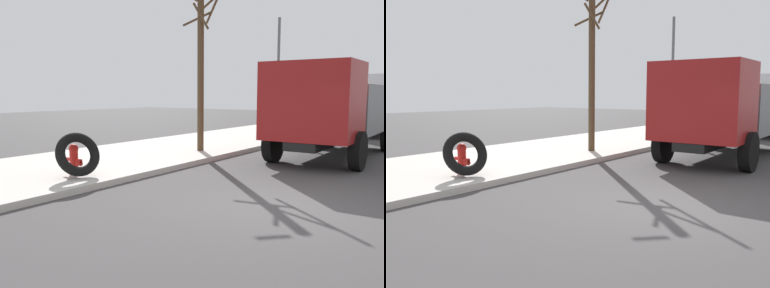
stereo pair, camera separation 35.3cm
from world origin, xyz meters
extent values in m
plane|color=#423F3F|center=(0.00, 0.00, 0.00)|extent=(80.00, 80.00, 0.00)
cube|color=#BCB7AD|center=(0.00, 6.50, 0.07)|extent=(36.00, 5.00, 0.15)
cylinder|color=red|center=(-0.96, 5.20, 0.44)|extent=(0.20, 0.20, 0.58)
sphere|color=red|center=(-0.96, 5.20, 0.78)|extent=(0.23, 0.23, 0.23)
cylinder|color=red|center=(-0.96, 5.02, 0.51)|extent=(0.09, 0.16, 0.09)
cylinder|color=red|center=(-0.96, 5.39, 0.51)|extent=(0.09, 0.16, 0.09)
cylinder|color=red|center=(-0.96, 5.02, 0.44)|extent=(0.11, 0.16, 0.11)
torus|color=black|center=(-1.09, 4.88, 0.69)|extent=(1.21, 0.89, 1.08)
cube|color=slate|center=(7.82, 1.26, 1.60)|extent=(4.86, 2.62, 1.60)
cube|color=maroon|center=(4.22, 1.17, 1.90)|extent=(2.06, 2.55, 2.20)
cube|color=black|center=(6.72, 1.23, 0.67)|extent=(7.02, 1.07, 0.24)
cylinder|color=black|center=(4.45, -0.08, 0.55)|extent=(1.11, 0.33, 1.10)
cylinder|color=black|center=(4.39, 2.42, 0.55)|extent=(1.11, 0.33, 1.10)
cylinder|color=black|center=(8.99, 2.54, 0.55)|extent=(1.11, 0.33, 1.10)
cube|color=silver|center=(13.58, 1.63, 1.90)|extent=(2.11, 2.59, 2.20)
cylinder|color=black|center=(13.73, 2.89, 0.55)|extent=(1.11, 0.35, 1.10)
cylinder|color=black|center=(18.32, 3.10, 0.55)|extent=(1.11, 0.35, 1.10)
cylinder|color=#4C3823|center=(4.28, 5.09, 2.82)|extent=(0.22, 0.22, 5.33)
cylinder|color=#4C3823|center=(4.69, 5.08, 5.15)|extent=(0.10, 0.87, 0.56)
cylinder|color=#4C3823|center=(4.09, 4.95, 4.64)|extent=(0.39, 0.49, 0.86)
cylinder|color=#4C3823|center=(4.78, 4.85, 5.13)|extent=(0.57, 1.09, 1.15)
cylinder|color=#4C3823|center=(4.62, 5.47, 4.68)|extent=(0.83, 0.75, 0.56)
cylinder|color=#595B5E|center=(9.79, 4.75, 2.78)|extent=(0.12, 0.12, 5.26)
camera|label=1|loc=(-7.17, -2.91, 2.12)|focal=38.03mm
camera|label=2|loc=(-6.96, -3.19, 2.12)|focal=38.03mm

